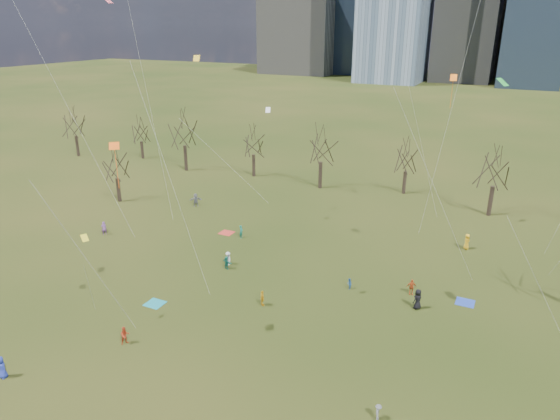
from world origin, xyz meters
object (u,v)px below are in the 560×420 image
at_px(person_2, 125,335).
at_px(person_4, 262,298).
at_px(blanket_crimson, 227,233).
at_px(person_0, 2,367).
at_px(blanket_teal, 155,304).
at_px(blanket_navy, 465,302).

xyz_separation_m(person_2, person_4, (6.94, 9.63, -0.01)).
xyz_separation_m(blanket_crimson, person_0, (-0.41, -29.01, 0.83)).
bearing_deg(person_4, person_0, 101.25).
bearing_deg(person_0, blanket_teal, 76.01).
distance_m(blanket_navy, blanket_crimson, 27.88).
bearing_deg(person_4, blanket_teal, 71.51).
bearing_deg(person_0, blanket_navy, 41.89).
bearing_deg(blanket_navy, person_2, -141.85).
relative_size(person_2, person_4, 1.01).
distance_m(blanket_navy, person_4, 18.16).
bearing_deg(blanket_teal, person_0, -104.20).
height_order(person_0, person_2, person_0).
relative_size(blanket_teal, person_0, 0.94).
relative_size(blanket_teal, person_2, 1.08).
bearing_deg(person_2, person_0, 173.29).
xyz_separation_m(blanket_navy, person_2, (-23.01, -18.07, 0.73)).
xyz_separation_m(blanket_teal, blanket_crimson, (-2.76, 16.49, 0.00)).
bearing_deg(blanket_crimson, person_2, -78.34).
height_order(blanket_navy, person_0, person_0).
xyz_separation_m(blanket_crimson, person_4, (11.52, -12.52, 0.72)).
distance_m(blanket_navy, person_0, 37.49).
bearing_deg(blanket_navy, blanket_teal, -153.44).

